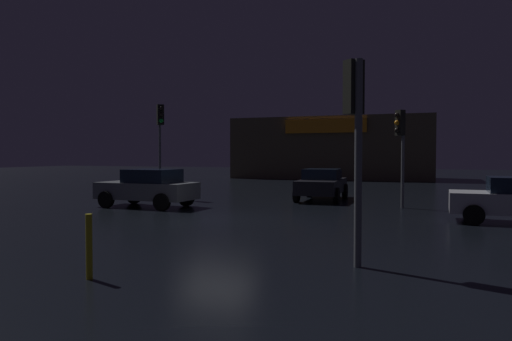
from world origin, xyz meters
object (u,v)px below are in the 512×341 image
(car_far, at_px, (148,187))
(car_crossing, at_px, (322,184))
(traffic_signal_opposite, at_px, (355,119))
(traffic_signal_cross_left, at_px, (401,136))
(traffic_signal_main, at_px, (160,128))
(store_building, at_px, (334,148))

(car_far, relative_size, car_crossing, 0.93)
(traffic_signal_opposite, bearing_deg, traffic_signal_cross_left, 88.51)
(traffic_signal_cross_left, height_order, car_far, traffic_signal_cross_left)
(traffic_signal_cross_left, distance_m, car_far, 10.35)
(traffic_signal_cross_left, xyz_separation_m, car_far, (-9.66, -3.10, -2.06))
(traffic_signal_opposite, bearing_deg, traffic_signal_main, 134.96)
(store_building, distance_m, car_crossing, 21.44)
(store_building, bearing_deg, car_far, -95.52)
(traffic_signal_opposite, height_order, car_crossing, traffic_signal_opposite)
(store_building, height_order, car_far, store_building)
(traffic_signal_cross_left, bearing_deg, traffic_signal_main, 177.38)
(traffic_signal_main, height_order, traffic_signal_opposite, traffic_signal_main)
(traffic_signal_main, height_order, car_far, traffic_signal_main)
(store_building, bearing_deg, car_crossing, -80.67)
(traffic_signal_opposite, relative_size, car_far, 0.97)
(store_building, height_order, traffic_signal_cross_left, store_building)
(store_building, bearing_deg, traffic_signal_cross_left, -73.08)
(car_far, xyz_separation_m, car_crossing, (6.01, 5.38, -0.04))
(traffic_signal_main, relative_size, car_crossing, 1.05)
(traffic_signal_cross_left, bearing_deg, car_far, -162.23)
(car_crossing, bearing_deg, traffic_signal_cross_left, -32.11)
(traffic_signal_opposite, xyz_separation_m, car_crossing, (-3.37, 12.80, -2.05))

